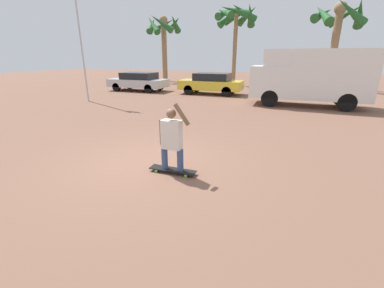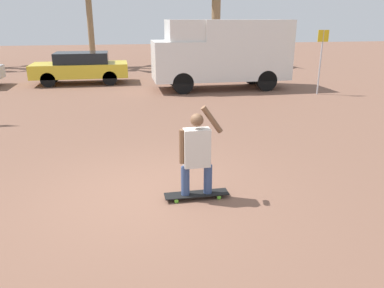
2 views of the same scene
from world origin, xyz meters
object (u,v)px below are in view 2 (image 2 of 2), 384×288
object	(u,v)px
skateboard	(197,194)
parked_car_yellow	(81,67)
person_skateboarder	(197,151)
camper_van	(223,52)
street_sign	(321,54)

from	to	relation	value
skateboard	parked_car_yellow	bearing A→B (deg)	103.07
person_skateboarder	parked_car_yellow	world-z (taller)	person_skateboarder
person_skateboarder	camper_van	distance (m)	10.51
camper_van	street_sign	bearing A→B (deg)	-29.72
parked_car_yellow	person_skateboarder	bearing A→B (deg)	-76.94
person_skateboarder	parked_car_yellow	bearing A→B (deg)	103.06
camper_van	parked_car_yellow	world-z (taller)	camper_van
skateboard	camper_van	size ratio (longest dim) A/B	0.19
skateboard	person_skateboarder	xyz separation A→B (m)	(-0.00, 0.00, 0.78)
camper_van	skateboard	bearing A→B (deg)	-107.49
street_sign	person_skateboarder	bearing A→B (deg)	-129.18
camper_van	parked_car_yellow	size ratio (longest dim) A/B	1.33
parked_car_yellow	street_sign	distance (m)	10.52
person_skateboarder	street_sign	world-z (taller)	street_sign
person_skateboarder	skateboard	bearing A→B (deg)	-0.00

